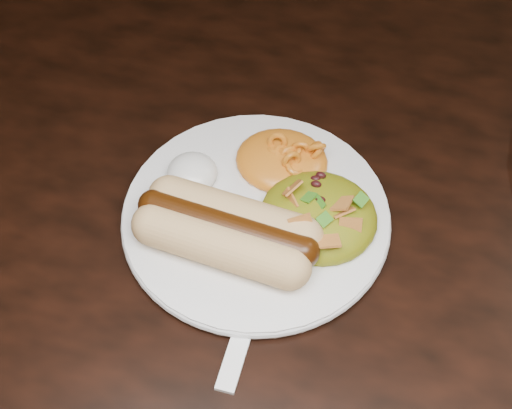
# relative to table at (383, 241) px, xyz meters

# --- Properties ---
(table) EXTENTS (1.60, 0.90, 0.75)m
(table) POSITION_rel_table_xyz_m (0.00, 0.00, 0.00)
(table) COLOR black
(table) RESTS_ON floor
(plate) EXTENTS (0.28, 0.28, 0.01)m
(plate) POSITION_rel_table_xyz_m (-0.11, -0.07, 0.10)
(plate) COLOR white
(plate) RESTS_ON table
(hotdog) EXTENTS (0.13, 0.08, 0.04)m
(hotdog) POSITION_rel_table_xyz_m (-0.13, -0.11, 0.12)
(hotdog) COLOR #D9B97B
(hotdog) RESTS_ON plate
(mac_and_cheese) EXTENTS (0.08, 0.08, 0.03)m
(mac_and_cheese) POSITION_rel_table_xyz_m (-0.10, -0.01, 0.12)
(mac_and_cheese) COLOR orange
(mac_and_cheese) RESTS_ON plate
(sour_cream) EXTENTS (0.05, 0.05, 0.03)m
(sour_cream) POSITION_rel_table_xyz_m (-0.18, -0.05, 0.12)
(sour_cream) COLOR white
(sour_cream) RESTS_ON plate
(taco_salad) EXTENTS (0.10, 0.09, 0.04)m
(taco_salad) POSITION_rel_table_xyz_m (-0.06, -0.07, 0.12)
(taco_salad) COLOR #A36504
(taco_salad) RESTS_ON plate
(fork) EXTENTS (0.02, 0.13, 0.00)m
(fork) POSITION_rel_table_xyz_m (-0.09, -0.18, 0.09)
(fork) COLOR white
(fork) RESTS_ON table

